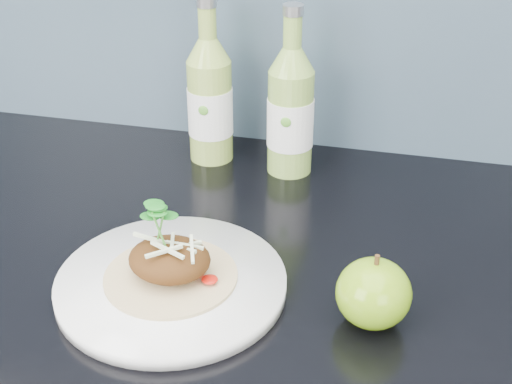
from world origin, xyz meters
TOP-DOWN VIEW (x-y plane):
  - dinner_plate at (-0.07, 1.59)m, footprint 0.33×0.33m
  - pork_taco at (-0.07, 1.59)m, footprint 0.14×0.14m
  - green_apple at (0.15, 1.59)m, footprint 0.10×0.10m
  - cider_bottle_left at (-0.11, 1.90)m, footprint 0.07×0.07m
  - cider_bottle_right at (0.00, 1.89)m, footprint 0.07×0.07m

SIDE VIEW (x-z plane):
  - dinner_plate at x=-0.07m, z-range 0.90..0.92m
  - green_apple at x=0.15m, z-range 0.90..0.98m
  - pork_taco at x=-0.07m, z-range 0.90..0.99m
  - cider_bottle_left at x=-0.11m, z-range 0.87..1.11m
  - cider_bottle_right at x=0.00m, z-range 0.87..1.11m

